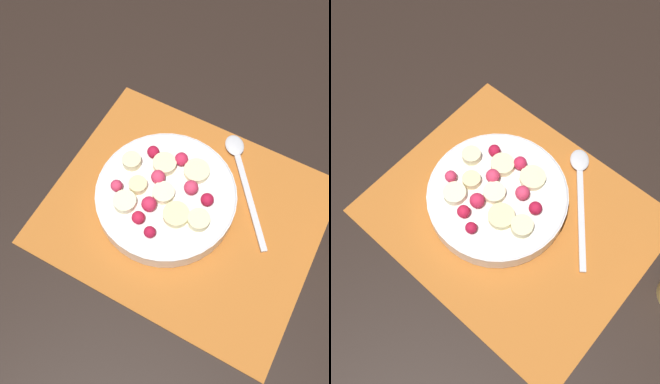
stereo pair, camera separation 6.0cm
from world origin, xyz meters
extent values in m
plane|color=black|center=(0.00, 0.00, 0.00)|extent=(3.00, 3.00, 0.00)
cube|color=#B26023|center=(0.00, 0.00, 0.00)|extent=(0.39, 0.32, 0.01)
cylinder|color=white|center=(-0.03, 0.00, 0.02)|extent=(0.20, 0.20, 0.03)
torus|color=white|center=(-0.03, 0.00, 0.03)|extent=(0.20, 0.20, 0.01)
cylinder|color=white|center=(-0.03, 0.00, 0.04)|extent=(0.18, 0.18, 0.00)
cylinder|color=beige|center=(-0.07, -0.01, 0.05)|extent=(0.04, 0.04, 0.01)
cylinder|color=beige|center=(0.00, -0.03, 0.05)|extent=(0.05, 0.05, 0.01)
cylinder|color=#F4EAB7|center=(-0.03, -0.01, 0.05)|extent=(0.05, 0.05, 0.01)
cylinder|color=beige|center=(0.03, -0.02, 0.05)|extent=(0.04, 0.04, 0.01)
cylinder|color=beige|center=(-0.05, 0.04, 0.05)|extent=(0.04, 0.04, 0.01)
cylinder|color=beige|center=(-0.01, 0.05, 0.04)|extent=(0.04, 0.04, 0.01)
cylinder|color=beige|center=(-0.10, 0.02, 0.05)|extent=(0.04, 0.04, 0.01)
cylinder|color=#F4EAB7|center=(-0.07, -0.04, 0.05)|extent=(0.05, 0.05, 0.01)
sphere|color=red|center=(-0.04, -0.06, 0.05)|extent=(0.02, 0.02, 0.02)
sphere|color=#D12347|center=(-0.03, 0.05, 0.05)|extent=(0.02, 0.02, 0.02)
sphere|color=#B21433|center=(-0.02, -0.07, 0.05)|extent=(0.02, 0.02, 0.02)
sphere|color=#DB3356|center=(-0.09, -0.03, 0.05)|extent=(0.02, 0.02, 0.02)
sphere|color=#D12347|center=(-0.04, -0.03, 0.05)|extent=(0.02, 0.02, 0.02)
sphere|color=#B21433|center=(0.03, 0.01, 0.05)|extent=(0.02, 0.02, 0.02)
sphere|color=#DB3356|center=(0.00, 0.02, 0.05)|extent=(0.02, 0.02, 0.02)
sphere|color=#DB3356|center=(-0.05, 0.01, 0.05)|extent=(0.02, 0.02, 0.02)
sphere|color=#B21433|center=(-0.08, 0.04, 0.05)|extent=(0.02, 0.02, 0.02)
cube|color=silver|center=(0.08, 0.06, 0.01)|extent=(0.11, 0.13, 0.00)
ellipsoid|color=silver|center=(0.02, 0.14, 0.01)|extent=(0.05, 0.05, 0.01)
camera|label=1|loc=(0.10, -0.24, 0.58)|focal=40.00mm
camera|label=2|loc=(0.15, -0.20, 0.58)|focal=40.00mm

